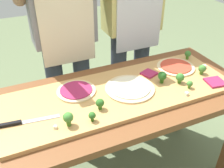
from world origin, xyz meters
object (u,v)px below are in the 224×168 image
cook_left (64,27)px  cook_right (133,17)px  broccoli_floret_back_left (162,76)px  pizza_whole_tomato_red (176,67)px  pizza_whole_cheese_artichoke (130,88)px  pizza_slice_far_left (149,73)px  broccoli_floret_back_right (100,103)px  pizza_slice_near_left (215,82)px  broccoli_floret_front_right (202,69)px  broccoli_floret_back_mid (180,78)px  broccoli_floret_center_right (68,118)px  chefs_knife (20,123)px  broccoli_floret_front_mid (92,116)px  broccoli_floret_front_left (190,84)px  cheese_crumble_b (56,127)px  cheese_crumble_a (204,67)px  broccoli_floret_center_left (188,54)px  cheese_crumble_c (187,94)px  prep_table (114,112)px  pizza_whole_beet_magenta (76,91)px

cook_left → cook_right: bearing=0.0°
broccoli_floret_back_left → pizza_whole_tomato_red: bearing=31.8°
pizza_whole_cheese_artichoke → pizza_slice_far_left: bearing=27.8°
broccoli_floret_back_right → cook_right: 0.81m
broccoli_floret_back_right → cook_left: (-0.00, 0.61, 0.18)m
pizza_slice_near_left → broccoli_floret_front_right: 0.12m
broccoli_floret_back_mid → broccoli_floret_center_right: (-0.69, -0.09, 0.01)m
pizza_slice_far_left → cook_right: bearing=76.9°
chefs_knife → pizza_whole_tomato_red: same height
cook_left → broccoli_floret_front_mid: bearing=-95.6°
broccoli_floret_front_left → broccoli_floret_back_mid: broccoli_floret_back_mid is taller
broccoli_floret_back_right → cheese_crumble_b: 0.25m
pizza_slice_far_left → broccoli_floret_back_right: bearing=-154.3°
broccoli_floret_front_mid → cheese_crumble_a: bearing=12.6°
broccoli_floret_front_right → broccoli_floret_back_left: size_ratio=0.85×
broccoli_floret_center_left → broccoli_floret_back_left: broccoli_floret_back_left is taller
pizza_whole_tomato_red → cheese_crumble_b: bearing=-163.9°
broccoli_floret_front_mid → broccoli_floret_back_right: 0.10m
broccoli_floret_front_mid → chefs_knife: bearing=159.3°
cheese_crumble_a → cook_right: 0.60m
pizza_whole_cheese_artichoke → cheese_crumble_c: bearing=-34.4°
broccoli_floret_front_left → broccoli_floret_back_right: bearing=176.8°
pizza_slice_near_left → cheese_crumble_a: bearing=70.0°
broccoli_floret_front_left → broccoli_floret_center_right: size_ratio=0.64×
cheese_crumble_c → cook_right: 0.73m
cheese_crumble_c → pizza_slice_far_left: bearing=105.3°
pizza_slice_near_left → cook_right: size_ratio=0.06×
broccoli_floret_back_right → pizza_slice_near_left: bearing=-3.9°
broccoli_floret_center_left → chefs_knife: bearing=-169.3°
pizza_slice_far_left → cook_right: size_ratio=0.05×
cook_left → cheese_crumble_a: bearing=-33.0°
pizza_whole_cheese_artichoke → broccoli_floret_center_left: size_ratio=4.73×
pizza_whole_tomato_red → cheese_crumble_a: (0.16, -0.08, 0.00)m
chefs_knife → broccoli_floret_front_right: size_ratio=4.73×
chefs_knife → prep_table: bearing=5.8°
cheese_crumble_a → cheese_crumble_c: 0.35m
broccoli_floret_front_right → cheese_crumble_c: size_ratio=3.42×
pizza_whole_beet_magenta → pizza_slice_near_left: 0.81m
pizza_whole_beet_magenta → pizza_whole_cheese_artichoke: bearing=-19.1°
pizza_slice_near_left → broccoli_floret_back_mid: size_ratio=1.64×
pizza_whole_cheese_artichoke → broccoli_floret_front_left: (0.31, -0.13, 0.02)m
broccoli_floret_front_mid → broccoli_floret_back_left: size_ratio=0.72×
prep_table → cook_left: size_ratio=0.95×
broccoli_floret_front_left → cook_right: size_ratio=0.03×
pizza_whole_cheese_artichoke → broccoli_floret_back_mid: 0.30m
pizza_slice_near_left → broccoli_floret_front_left: (-0.17, 0.02, 0.02)m
broccoli_floret_back_right → broccoli_floret_center_right: bearing=-163.4°
pizza_whole_tomato_red → cook_left: 0.76m
broccoli_floret_center_left → cook_left: (-0.75, 0.35, 0.18)m
broccoli_floret_center_right → cook_left: 0.71m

